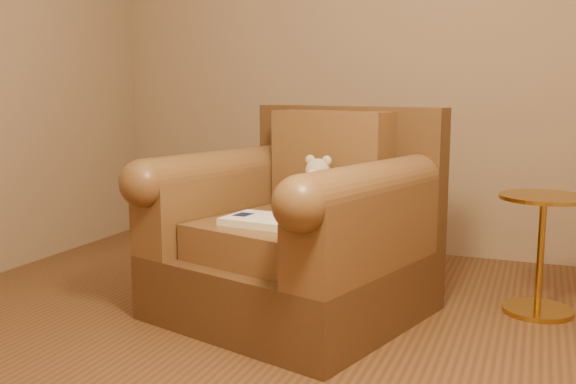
% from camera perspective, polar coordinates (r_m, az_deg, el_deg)
% --- Properties ---
extents(floor, '(4.00, 4.00, 0.00)m').
position_cam_1_polar(floor, '(2.63, -1.56, -15.01)').
color(floor, brown).
rests_on(floor, ground).
extents(armchair, '(1.35, 1.31, 0.99)m').
position_cam_1_polar(armchair, '(3.10, 0.93, -3.80)').
color(armchair, '#4C3019').
rests_on(armchair, floor).
extents(teddy_bear, '(0.21, 0.24, 0.29)m').
position_cam_1_polar(teddy_bear, '(3.11, 2.47, 0.01)').
color(teddy_bear, tan).
rests_on(teddy_bear, armchair).
extents(guidebook, '(0.45, 0.30, 0.03)m').
position_cam_1_polar(guidebook, '(2.88, -1.41, -2.62)').
color(guidebook, beige).
rests_on(guidebook, armchair).
extents(side_table, '(0.41, 0.41, 0.58)m').
position_cam_1_polar(side_table, '(3.32, 21.56, -4.84)').
color(side_table, '#B98B33').
rests_on(side_table, floor).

